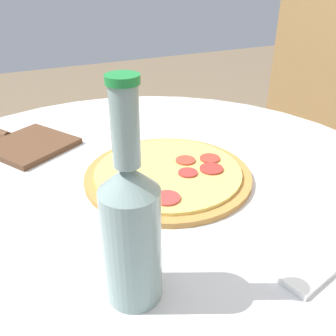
{
  "coord_description": "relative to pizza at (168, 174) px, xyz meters",
  "views": [
    {
      "loc": [
        0.52,
        -0.19,
        1.09
      ],
      "look_at": [
        -0.02,
        0.06,
        0.77
      ],
      "focal_mm": 40.0,
      "sensor_mm": 36.0,
      "label": 1
    }
  ],
  "objects": [
    {
      "name": "pizza",
      "position": [
        0.0,
        0.0,
        0.0
      ],
      "size": [
        0.3,
        0.3,
        0.02
      ],
      "color": "#B77F3D",
      "rests_on": "table"
    },
    {
      "name": "beer_bottle",
      "position": [
        0.23,
        -0.15,
        0.09
      ],
      "size": [
        0.06,
        0.06,
        0.26
      ],
      "color": "gray",
      "rests_on": "table"
    },
    {
      "name": "napkin",
      "position": [
        0.25,
        0.05,
        -0.0
      ],
      "size": [
        0.15,
        0.11,
        0.01
      ],
      "color": "white",
      "rests_on": "table"
    },
    {
      "name": "table",
      "position": [
        0.02,
        -0.06,
        -0.2
      ],
      "size": [
        1.02,
        1.02,
        0.75
      ],
      "color": "silver",
      "rests_on": "ground_plane"
    },
    {
      "name": "pizza_paddle",
      "position": [
        -0.27,
        -0.23,
        -0.0
      ],
      "size": [
        0.31,
        0.24,
        0.02
      ],
      "rotation": [
        0.0,
        0.0,
        -2.59
      ],
      "color": "brown",
      "rests_on": "table"
    }
  ]
}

